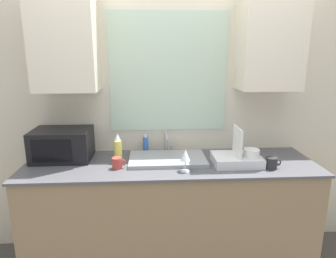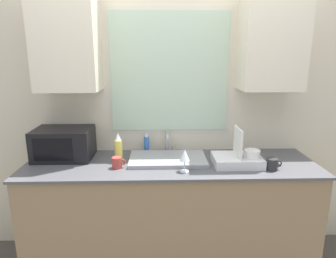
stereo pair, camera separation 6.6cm
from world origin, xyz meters
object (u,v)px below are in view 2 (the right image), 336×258
microwave (64,143)px  wine_glass (185,156)px  dish_rack (238,158)px  faucet (168,140)px  mug_near_sink (117,163)px  soap_bottle (147,144)px  spray_bottle (118,148)px

microwave → wine_glass: bearing=-18.6°
microwave → dish_rack: bearing=-8.2°
faucet → mug_near_sink: (-0.39, -0.32, -0.07)m
microwave → soap_bottle: size_ratio=2.78×
dish_rack → soap_bottle: dish_rack is taller
soap_bottle → wine_glass: bearing=-57.2°
mug_near_sink → wine_glass: (0.50, -0.09, 0.08)m
wine_glass → mug_near_sink: bearing=170.1°
wine_glass → faucet: bearing=105.0°
dish_rack → mug_near_sink: bearing=-177.8°
faucet → dish_rack: size_ratio=0.54×
microwave → spray_bottle: bearing=-12.1°
spray_bottle → faucet: bearing=25.5°
dish_rack → faucet: bearing=151.6°
dish_rack → spray_bottle: size_ratio=1.54×
soap_bottle → wine_glass: wine_glass is taller
faucet → spray_bottle: 0.43m
spray_bottle → microwave: bearing=167.9°
faucet → microwave: size_ratio=0.43×
faucet → wine_glass: size_ratio=1.16×
faucet → soap_bottle: bearing=167.3°
dish_rack → mug_near_sink: size_ratio=3.52×
microwave → dish_rack: 1.40m
microwave → wine_glass: microwave is taller
faucet → spray_bottle: spray_bottle is taller
soap_bottle → wine_glass: size_ratio=0.97×
microwave → dish_rack: size_ratio=1.25×
faucet → mug_near_sink: 0.51m
dish_rack → wine_glass: size_ratio=2.16×
faucet → microwave: 0.85m
faucet → spray_bottle: size_ratio=0.83×
spray_bottle → wine_glass: spray_bottle is taller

